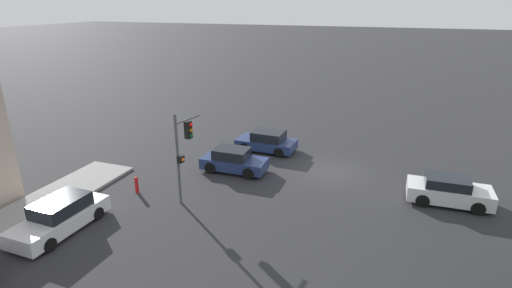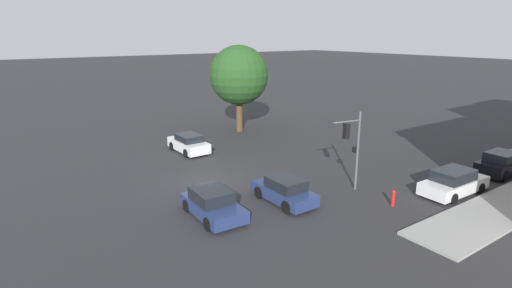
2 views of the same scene
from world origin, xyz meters
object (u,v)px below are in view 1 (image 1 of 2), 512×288
crossing_car_0 (234,161)px  crossing_car_1 (267,141)px  crossing_car_2 (448,191)px  traffic_signal (184,144)px  parked_car_0 (60,216)px  fire_hydrant (137,184)px

crossing_car_0 → crossing_car_1: size_ratio=0.97×
crossing_car_0 → crossing_car_2: 11.97m
crossing_car_1 → traffic_signal: bearing=81.5°
crossing_car_2 → parked_car_0: parked_car_0 is taller
fire_hydrant → crossing_car_2: bearing=-163.8°
crossing_car_0 → fire_hydrant: (3.78, 4.53, -0.19)m
traffic_signal → crossing_car_0: traffic_signal is taller
crossing_car_0 → crossing_car_1: crossing_car_0 is taller
traffic_signal → fire_hydrant: bearing=-165.7°
crossing_car_1 → crossing_car_2: (-11.22, 4.05, 0.02)m
parked_car_0 → crossing_car_0: bearing=153.6°
fire_hydrant → crossing_car_0: bearing=-129.9°
crossing_car_2 → fire_hydrant: bearing=-165.1°
parked_car_0 → traffic_signal: bearing=141.4°
traffic_signal → crossing_car_0: bearing=88.6°
crossing_car_0 → parked_car_0: (4.69, 8.88, 0.01)m
traffic_signal → parked_car_0: traffic_signal is taller
crossing_car_1 → parked_car_0: 14.07m
crossing_car_2 → fire_hydrant: size_ratio=4.45×
parked_car_0 → fire_hydrant: parked_car_0 is taller
traffic_signal → crossing_car_2: 13.71m
crossing_car_1 → crossing_car_2: 11.93m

